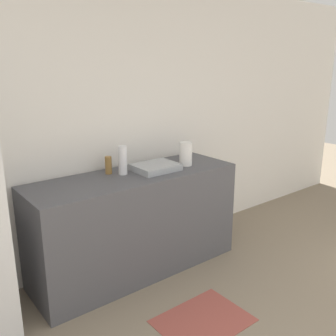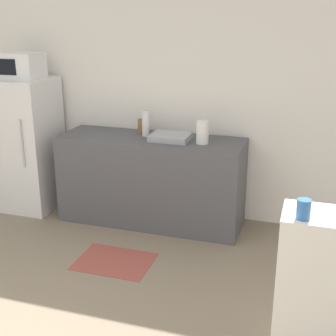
# 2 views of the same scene
# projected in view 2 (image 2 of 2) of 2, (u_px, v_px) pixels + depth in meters

# --- Properties ---
(wall_back) EXTENTS (8.00, 0.06, 2.60)m
(wall_back) POSITION_uv_depth(u_px,v_px,m) (136.00, 93.00, 5.02)
(wall_back) COLOR white
(wall_back) RESTS_ON ground_plane
(refrigerator) EXTENTS (0.65, 0.64, 1.46)m
(refrigerator) POSITION_uv_depth(u_px,v_px,m) (26.00, 144.00, 5.19)
(refrigerator) COLOR silver
(refrigerator) RESTS_ON ground_plane
(microwave) EXTENTS (0.49, 0.35, 0.27)m
(microwave) POSITION_uv_depth(u_px,v_px,m) (18.00, 65.00, 4.92)
(microwave) COLOR white
(microwave) RESTS_ON refrigerator
(counter) EXTENTS (1.90, 0.62, 0.92)m
(counter) POSITION_uv_depth(u_px,v_px,m) (151.00, 180.00, 4.88)
(counter) COLOR #4C4C51
(counter) RESTS_ON ground_plane
(sink_basin) EXTENTS (0.39, 0.31, 0.06)m
(sink_basin) POSITION_uv_depth(u_px,v_px,m) (171.00, 137.00, 4.65)
(sink_basin) COLOR #9EA3A8
(sink_basin) RESTS_ON counter
(bottle_tall) EXTENTS (0.08, 0.08, 0.25)m
(bottle_tall) POSITION_uv_depth(u_px,v_px,m) (146.00, 124.00, 4.78)
(bottle_tall) COLOR silver
(bottle_tall) RESTS_ON counter
(bottle_short) EXTENTS (0.06, 0.06, 0.15)m
(bottle_short) POSITION_uv_depth(u_px,v_px,m) (141.00, 126.00, 4.90)
(bottle_short) COLOR olive
(bottle_short) RESTS_ON counter
(jar) EXTENTS (0.08, 0.08, 0.11)m
(jar) POSITION_uv_depth(u_px,v_px,m) (304.00, 209.00, 2.47)
(jar) COLOR #336BB2
(jar) RESTS_ON shelf_cabinet
(paper_towel_roll) EXTENTS (0.12, 0.12, 0.22)m
(paper_towel_roll) POSITION_uv_depth(u_px,v_px,m) (202.00, 132.00, 4.50)
(paper_towel_roll) COLOR white
(paper_towel_roll) RESTS_ON counter
(kitchen_rug) EXTENTS (0.67, 0.51, 0.01)m
(kitchen_rug) POSITION_uv_depth(u_px,v_px,m) (114.00, 261.00, 4.19)
(kitchen_rug) COLOR #99473D
(kitchen_rug) RESTS_ON ground_plane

